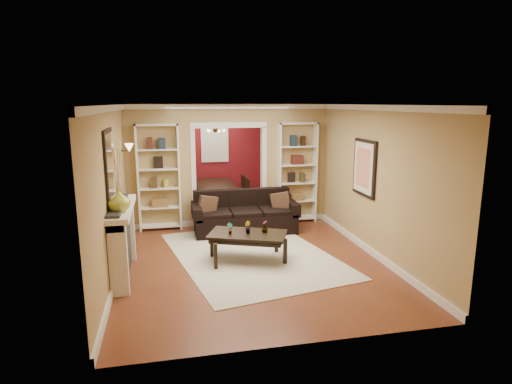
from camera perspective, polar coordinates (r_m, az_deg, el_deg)
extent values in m
plane|color=brown|center=(8.82, -2.37, -6.25)|extent=(8.00, 8.00, 0.00)
plane|color=white|center=(8.38, -2.53, 11.58)|extent=(8.00, 8.00, 0.00)
plane|color=tan|center=(12.42, -5.54, 5.38)|extent=(8.00, 0.00, 8.00)
plane|color=tan|center=(4.70, 5.76, -5.40)|extent=(8.00, 0.00, 8.00)
plane|color=tan|center=(8.43, -17.71, 1.81)|extent=(0.00, 8.00, 8.00)
plane|color=tan|center=(9.14, 11.62, 2.87)|extent=(0.00, 8.00, 8.00)
cube|color=tan|center=(9.67, -3.63, 3.57)|extent=(4.50, 0.15, 2.70)
cube|color=maroon|center=(12.40, -5.52, 5.23)|extent=(4.44, 0.04, 2.64)
cube|color=#8CA5CC|center=(12.33, -5.52, 6.27)|extent=(0.78, 0.03, 0.98)
cube|color=beige|center=(7.92, -0.56, -8.32)|extent=(3.26, 4.08, 0.01)
cube|color=black|center=(9.16, -1.50, -2.71)|extent=(2.23, 0.96, 0.87)
cube|color=brown|center=(8.99, -6.46, -1.85)|extent=(0.40, 0.23, 0.39)
cube|color=brown|center=(9.27, 3.33, -1.35)|extent=(0.41, 0.27, 0.40)
cube|color=black|center=(7.58, -1.13, -7.32)|extent=(1.49, 1.16, 0.50)
imported|color=#336626|center=(7.42, -3.49, -4.88)|extent=(0.13, 0.11, 0.21)
imported|color=#336626|center=(7.47, -1.14, -4.74)|extent=(0.12, 0.14, 0.21)
imported|color=#336626|center=(7.53, 1.17, -4.61)|extent=(0.12, 0.12, 0.21)
cube|color=white|center=(9.43, -12.82, 1.86)|extent=(0.90, 0.30, 2.30)
cube|color=white|center=(9.88, 5.47, 2.55)|extent=(0.90, 0.30, 2.30)
cube|color=white|center=(7.14, -17.17, -6.29)|extent=(0.32, 1.70, 1.16)
imported|color=#A7B33A|center=(6.58, -17.85, -1.05)|extent=(0.43, 0.43, 0.35)
cube|color=silver|center=(6.88, -18.95, 3.38)|extent=(0.03, 0.95, 1.10)
cube|color=#FFE0A5|center=(8.90, -16.93, 5.48)|extent=(0.18, 0.18, 0.22)
cube|color=black|center=(8.20, 14.20, 3.15)|extent=(0.04, 0.85, 1.05)
imported|color=black|center=(11.42, -5.27, -0.44)|extent=(1.80, 1.00, 0.63)
cube|color=black|center=(11.06, -7.92, -0.46)|extent=(0.47, 0.47, 0.80)
cube|color=black|center=(11.18, -2.30, -0.15)|extent=(0.51, 0.51, 0.83)
cube|color=black|center=(11.64, -8.14, 0.25)|extent=(0.50, 0.50, 0.84)
cube|color=black|center=(11.76, -2.79, 0.40)|extent=(0.53, 0.53, 0.81)
cube|color=#332517|center=(11.08, -4.83, 8.09)|extent=(0.50, 0.50, 0.30)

